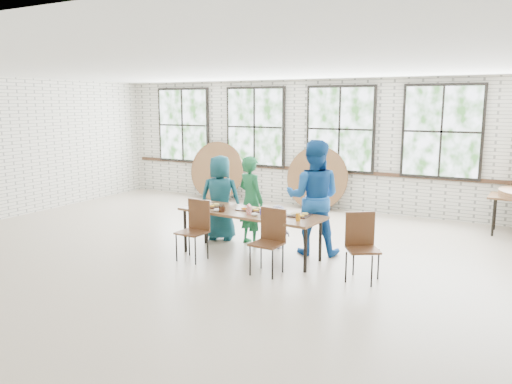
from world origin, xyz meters
TOP-DOWN VIEW (x-y plane):
  - room at (0.00, 4.44)m, footprint 12.00×12.00m
  - dining_table at (-0.04, 0.29)m, footprint 2.46×1.01m
  - chair_near_left at (-0.75, -0.22)m, footprint 0.44×0.43m
  - chair_near_right at (0.58, -0.24)m, footprint 0.45×0.43m
  - chair_spare at (1.83, 0.12)m, footprint 0.57×0.57m
  - adult_teal at (-1.03, 0.94)m, footprint 0.87×0.70m
  - adult_green at (-0.40, 0.94)m, footprint 0.67×0.56m
  - toddler at (0.13, 0.94)m, footprint 0.54×0.39m
  - adult_blue at (0.77, 0.94)m, footprint 1.07×0.93m
  - tabletop_clutter at (0.06, 0.25)m, footprint 2.05×0.63m
  - round_tops_leaning at (-2.30, 4.23)m, footprint 4.31×0.48m

SIDE VIEW (x-z plane):
  - toddler at x=0.13m, z-range 0.00..0.75m
  - chair_near_left at x=-0.75m, z-range 0.08..1.03m
  - chair_near_right at x=0.58m, z-range 0.08..1.03m
  - chair_spare at x=1.83m, z-range 0.08..1.03m
  - dining_table at x=-0.04m, z-range 0.32..1.06m
  - round_tops_leaning at x=-2.30m, z-range 0.00..1.47m
  - tabletop_clutter at x=0.06m, z-range 0.71..0.82m
  - adult_teal at x=-1.03m, z-range 0.00..1.54m
  - adult_green at x=-0.40m, z-range 0.00..1.56m
  - adult_blue at x=0.77m, z-range 0.00..1.88m
  - room at x=0.00m, z-range -4.17..7.83m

